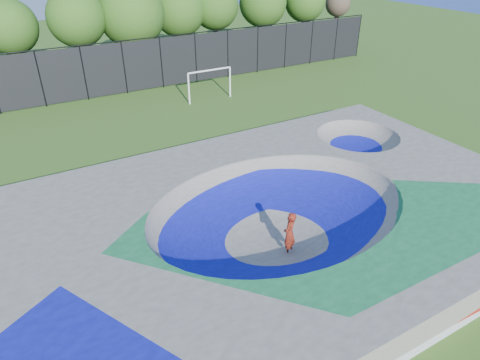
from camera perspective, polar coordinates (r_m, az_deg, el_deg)
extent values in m
plane|color=#315617|center=(18.05, 5.08, -7.07)|extent=(120.00, 120.00, 0.00)
cube|color=gray|center=(17.61, 5.19, -5.12)|extent=(22.00, 14.00, 1.50)
imported|color=red|center=(16.53, 6.61, -7.10)|extent=(0.81, 0.72, 1.85)
cube|color=black|center=(17.08, 6.44, -9.52)|extent=(0.81, 0.50, 0.05)
cylinder|color=white|center=(31.84, -6.83, 11.95)|extent=(0.12, 0.12, 2.27)
cylinder|color=white|center=(33.25, -1.34, 12.92)|extent=(0.12, 0.12, 2.27)
cylinder|color=white|center=(32.19, -4.11, 14.39)|extent=(3.40, 0.12, 0.12)
cylinder|color=black|center=(33.94, -25.07, 12.07)|extent=(0.09, 0.09, 4.00)
cylinder|color=black|center=(34.29, -20.08, 13.21)|extent=(0.09, 0.09, 4.00)
cylinder|color=black|center=(34.90, -15.18, 14.23)|extent=(0.09, 0.09, 4.00)
cylinder|color=black|center=(35.75, -10.44, 15.11)|extent=(0.09, 0.09, 4.00)
cylinder|color=black|center=(36.83, -5.92, 15.86)|extent=(0.09, 0.09, 4.00)
cylinder|color=black|center=(38.11, -1.65, 16.47)|extent=(0.09, 0.09, 4.00)
cylinder|color=black|center=(39.58, 2.35, 16.97)|extent=(0.09, 0.09, 4.00)
cylinder|color=black|center=(41.21, 6.06, 17.35)|extent=(0.09, 0.09, 4.00)
cylinder|color=black|center=(43.00, 9.49, 17.65)|extent=(0.09, 0.09, 4.00)
cylinder|color=black|center=(44.91, 12.65, 17.86)|extent=(0.09, 0.09, 4.00)
cylinder|color=black|center=(46.94, 15.55, 18.02)|extent=(0.09, 0.09, 4.00)
cube|color=black|center=(34.90, -15.18, 14.23)|extent=(48.00, 0.03, 3.80)
cylinder|color=black|center=(34.45, -15.63, 17.42)|extent=(48.00, 0.08, 0.08)
cylinder|color=#422D21|center=(38.58, -27.23, 12.96)|extent=(0.44, 0.44, 3.35)
sphere|color=#2B5716|center=(37.95, -28.39, 17.54)|extent=(4.10, 4.10, 4.10)
cylinder|color=#422D21|center=(38.21, -20.03, 14.48)|extent=(0.44, 0.44, 3.59)
sphere|color=#2B5716|center=(37.54, -20.99, 19.56)|extent=(4.48, 4.48, 4.48)
cylinder|color=#422D21|center=(39.45, -13.65, 15.51)|extent=(0.44, 0.44, 3.14)
sphere|color=#2B5716|center=(38.77, -14.32, 20.68)|extent=(5.46, 5.46, 5.46)
cylinder|color=#422D21|center=(42.39, -7.87, 17.03)|extent=(0.44, 0.44, 3.18)
sphere|color=#2B5716|center=(41.79, -8.21, 21.53)|extent=(4.75, 4.75, 4.75)
cylinder|color=#422D21|center=(43.47, -3.25, 17.77)|extent=(0.44, 0.44, 3.49)
sphere|color=#2B5716|center=(42.89, -3.38, 22.20)|extent=(4.38, 4.38, 4.38)
cylinder|color=#422D21|center=(45.58, 2.95, 18.27)|extent=(0.44, 0.44, 3.38)
sphere|color=#2B5716|center=(45.02, 3.07, 22.54)|extent=(4.62, 4.62, 4.62)
cylinder|color=#422D21|center=(47.66, 8.36, 18.61)|extent=(0.44, 0.44, 3.52)
sphere|color=#2B5716|center=(47.15, 8.67, 22.53)|extent=(4.06, 4.06, 4.06)
cylinder|color=#422D21|center=(50.03, 12.55, 18.74)|extent=(0.44, 0.44, 3.47)
sphere|color=#4E3F31|center=(49.59, 12.93, 21.94)|extent=(2.60, 2.60, 2.60)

